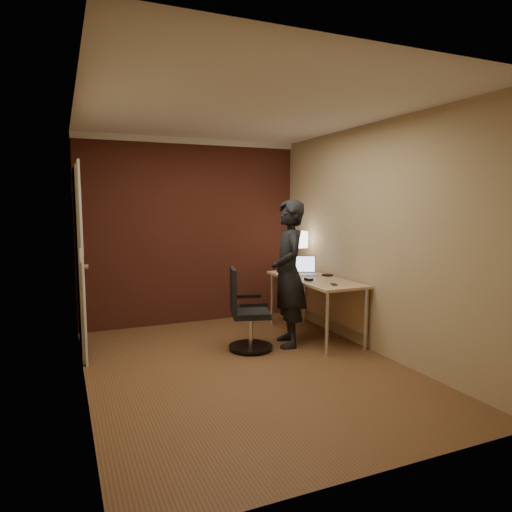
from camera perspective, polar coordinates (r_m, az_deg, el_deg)
name	(u,v)px	position (r m, az deg, el deg)	size (l,w,h in m)	color
room	(179,225)	(5.81, -9.56, 3.87)	(4.00, 4.00, 4.00)	brown
desk	(320,288)	(5.67, 7.96, -3.96)	(0.60, 1.50, 0.73)	tan
desk_lamp	(297,240)	(6.15, 5.11, 2.01)	(0.22, 0.22, 0.54)	silver
laptop	(303,269)	(5.89, 5.91, -1.66)	(0.41, 0.37, 0.23)	silver
mouse	(309,279)	(5.41, 6.61, -2.91)	(0.06, 0.10, 0.03)	black
phone	(334,284)	(5.17, 9.71, -3.51)	(0.06, 0.12, 0.01)	black
wallet	(327,275)	(5.78, 8.91, -2.38)	(0.09, 0.11, 0.02)	black
office_chair	(246,315)	(5.11, -1.32, -7.38)	(0.50, 0.56, 0.91)	black
person	(289,273)	(5.23, 4.09, -2.20)	(0.61, 0.40, 1.67)	black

